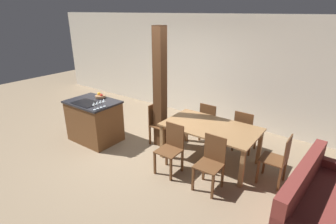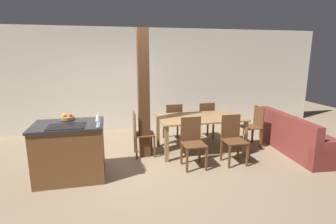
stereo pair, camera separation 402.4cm
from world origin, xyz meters
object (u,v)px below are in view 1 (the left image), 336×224
wine_glass_near (94,104)px  dining_chair_head_end (159,123)px  wine_glass_far (101,102)px  dining_table (211,130)px  dining_chair_far_left (210,121)px  dining_chair_foot_end (278,159)px  dining_chair_near_left (171,148)px  dining_chair_far_right (244,130)px  fruit_bowl (100,96)px  couch (322,207)px  wine_glass_middle (97,103)px  dining_chair_near_right (211,162)px  kitchen_island (94,121)px  wine_glass_end (104,101)px  timber_post (160,89)px

wine_glass_near → dining_chair_head_end: wine_glass_near is taller
wine_glass_far → dining_table: bearing=23.7°
dining_chair_head_end → wine_glass_near: bearing=144.0°
dining_table → dining_chair_far_left: 0.85m
dining_table → dining_chair_foot_end: bearing=0.0°
wine_glass_near → dining_chair_near_left: size_ratio=0.18×
dining_chair_far_right → fruit_bowl: bearing=22.3°
wine_glass_far → fruit_bowl: bearing=140.8°
dining_chair_far_left → dining_chair_far_right: 0.80m
wine_glass_near → dining_chair_head_end: size_ratio=0.18×
wine_glass_near → dining_chair_far_right: 3.07m
wine_glass_near → couch: bearing=7.0°
wine_glass_middle → dining_chair_head_end: bearing=51.7°
dining_chair_far_right → couch: size_ratio=0.45×
dining_chair_near_right → dining_chair_far_right: bearing=90.0°
kitchen_island → wine_glass_end: (0.48, -0.08, 0.59)m
wine_glass_end → dining_chair_head_end: bearing=46.4°
dining_table → timber_post: timber_post is taller
wine_glass_far → dining_chair_foot_end: 3.45m
wine_glass_middle → kitchen_island: bearing=152.9°
dining_chair_far_left → dining_chair_far_right: size_ratio=1.00×
wine_glass_middle → dining_chair_near_left: wine_glass_middle is taller
dining_chair_near_right → dining_chair_far_left: size_ratio=1.00×
wine_glass_near → wine_glass_middle: (0.00, 0.08, 0.00)m
couch → wine_glass_middle: bearing=100.6°
wine_glass_middle → dining_chair_near_left: 1.75m
kitchen_island → dining_chair_near_right: kitchen_island is taller
kitchen_island → wine_glass_end: size_ratio=6.82×
dining_table → dining_chair_near_left: (-0.40, -0.74, -0.17)m
timber_post → wine_glass_middle: bearing=-131.7°
dining_chair_near_right → timber_post: timber_post is taller
dining_chair_near_left → dining_chair_head_end: same height
fruit_bowl → dining_chair_far_left: size_ratio=0.26×
wine_glass_near → timber_post: size_ratio=0.06×
wine_glass_middle → dining_table: 2.29m
timber_post → dining_chair_near_right: bearing=-24.1°
wine_glass_middle → wine_glass_near: bearing=-90.0°
kitchen_island → dining_table: bearing=16.2°
kitchen_island → dining_chair_near_left: (2.11, -0.01, 0.01)m
wine_glass_far → couch: size_ratio=0.08×
kitchen_island → wine_glass_end: bearing=-9.3°
dining_table → dining_chair_far_right: dining_chair_far_right is taller
fruit_bowl → dining_chair_far_left: (2.15, 1.21, -0.50)m
kitchen_island → wine_glass_near: size_ratio=6.82×
dining_table → dining_chair_near_left: dining_chair_near_left is taller
dining_table → dining_chair_far_left: size_ratio=1.96×
kitchen_island → timber_post: (1.32, 0.70, 0.79)m
wine_glass_middle → dining_chair_head_end: 1.37m
dining_chair_near_right → timber_post: (-1.58, 0.71, 0.78)m
wine_glass_far → dining_chair_far_right: (2.43, 1.63, -0.59)m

